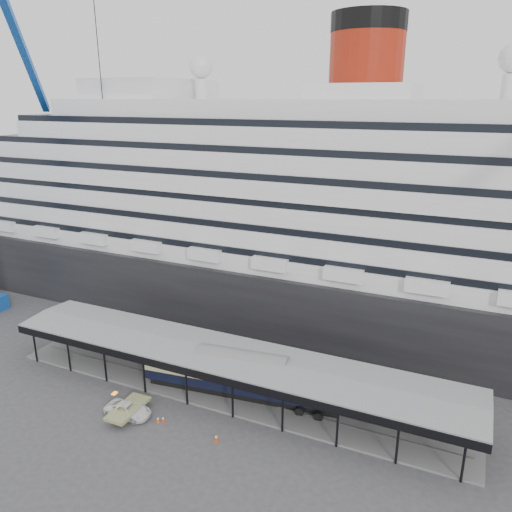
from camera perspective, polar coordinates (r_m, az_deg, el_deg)
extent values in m
plane|color=#3A3A3C|center=(57.50, -5.79, -17.61)|extent=(200.00, 200.00, 0.00)
cube|color=black|center=(81.20, 5.48, -2.67)|extent=(130.00, 30.00, 10.00)
cylinder|color=maroon|center=(74.11, 12.50, 20.60)|extent=(10.00, 10.00, 9.00)
cylinder|color=black|center=(74.60, 12.80, 24.62)|extent=(10.10, 10.10, 2.50)
sphere|color=silver|center=(83.80, -6.33, 20.71)|extent=(3.60, 3.60, 3.60)
cube|color=slate|center=(61.03, -3.36, -15.10)|extent=(56.00, 8.00, 0.24)
cube|color=slate|center=(60.41, -3.69, -15.31)|extent=(54.00, 0.08, 0.10)
cube|color=slate|center=(61.48, -3.04, -14.65)|extent=(54.00, 0.08, 0.10)
cube|color=black|center=(55.42, -5.67, -13.59)|extent=(56.00, 0.18, 0.90)
cube|color=black|center=(62.32, -1.48, -9.73)|extent=(56.00, 0.18, 0.90)
cube|color=slate|center=(58.45, -3.45, -10.93)|extent=(56.00, 9.00, 0.24)
cube|color=blue|center=(83.77, -24.97, 20.31)|extent=(12.92, 17.86, 16.80)
cylinder|color=black|center=(82.44, -16.55, 10.34)|extent=(0.12, 0.12, 47.21)
imported|color=white|center=(58.39, -14.40, -16.67)|extent=(5.27, 2.55, 1.44)
cube|color=black|center=(59.95, -1.52, -15.18)|extent=(22.77, 5.18, 0.75)
cube|color=black|center=(59.43, -1.53, -14.39)|extent=(23.89, 5.73, 1.18)
cube|color=#C8BE90|center=(58.75, -1.54, -13.32)|extent=(23.89, 5.77, 1.40)
cube|color=black|center=(58.29, -1.55, -12.55)|extent=(23.89, 5.73, 0.43)
cube|color=#D1400B|center=(57.12, -10.56, -18.11)|extent=(0.42, 0.42, 0.03)
cone|color=#D1400B|center=(56.91, -10.58, -17.82)|extent=(0.36, 0.36, 0.70)
cylinder|color=white|center=(56.87, -10.59, -17.76)|extent=(0.22, 0.22, 0.14)
cube|color=#DA510C|center=(57.15, -11.13, -18.12)|extent=(0.41, 0.41, 0.03)
cone|color=#DA510C|center=(56.95, -11.15, -17.83)|extent=(0.35, 0.35, 0.70)
cylinder|color=white|center=(56.91, -11.15, -17.77)|extent=(0.22, 0.22, 0.14)
cube|color=red|center=(53.88, -4.56, -20.32)|extent=(0.44, 0.44, 0.03)
cone|color=red|center=(53.62, -4.57, -19.97)|extent=(0.37, 0.37, 0.81)
cylinder|color=white|center=(53.58, -4.57, -19.91)|extent=(0.26, 0.26, 0.16)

